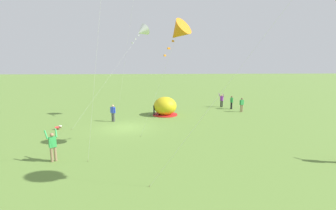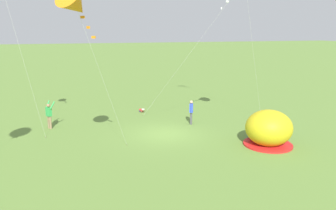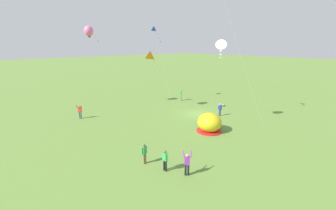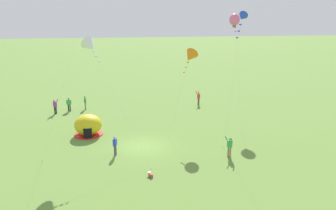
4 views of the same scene
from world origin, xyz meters
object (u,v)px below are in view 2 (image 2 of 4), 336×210
Objects in this scene: popup_tent at (269,129)px; toddler_crawling at (142,110)px; person_arms_raised at (49,114)px; kite_orange at (75,4)px; person_watching_sky at (191,111)px.

toddler_crawling is at bearing -62.25° from popup_tent.
kite_orange reaches higher than person_arms_raised.
kite_orange reaches higher than toddler_crawling.
popup_tent is 1.63× the size of person_watching_sky.
popup_tent is 6.04m from person_watching_sky.
toddler_crawling is at bearing -117.57° from kite_orange.
popup_tent is at bearing 117.75° from toddler_crawling.
kite_orange is at bearing 35.69° from person_watching_sky.
toddler_crawling is at bearing -59.93° from person_watching_sky.
popup_tent is 0.33× the size of kite_orange.
toddler_crawling is 5.14m from person_watching_sky.
toddler_crawling is 0.06× the size of kite_orange.
person_arms_raised is at bearing -11.55° from person_watching_sky.
kite_orange is at bearing 0.67° from popup_tent.
person_watching_sky is at bearing -64.19° from popup_tent.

